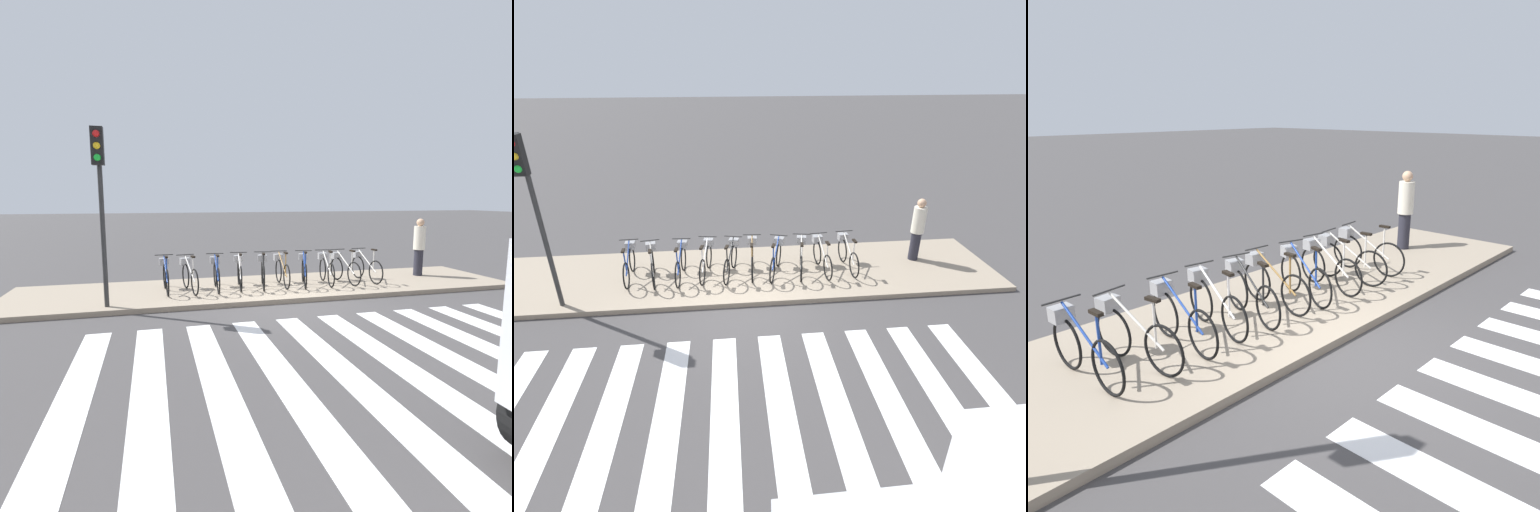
{
  "view_description": "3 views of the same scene",
  "coord_description": "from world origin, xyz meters",
  "views": [
    {
      "loc": [
        -3.02,
        -8.58,
        2.45
      ],
      "look_at": [
        -0.49,
        1.23,
        0.97
      ],
      "focal_mm": 28.0,
      "sensor_mm": 36.0,
      "label": 1
    },
    {
      "loc": [
        -0.22,
        -7.64,
        5.03
      ],
      "look_at": [
        0.7,
        1.01,
        0.77
      ],
      "focal_mm": 28.0,
      "sensor_mm": 36.0,
      "label": 2
    },
    {
      "loc": [
        -4.92,
        -3.7,
        3.11
      ],
      "look_at": [
        -0.05,
        0.9,
        1.14
      ],
      "focal_mm": 35.0,
      "sensor_mm": 36.0,
      "label": 3
    }
  ],
  "objects": [
    {
      "name": "parked_bicycle_0",
      "position": [
        -2.76,
        1.5,
        0.55
      ],
      "size": [
        0.46,
        1.55,
        0.95
      ],
      "color": "black",
      "rests_on": "sidewalk"
    },
    {
      "name": "parked_bicycle_8",
      "position": [
        2.07,
        1.41,
        0.55
      ],
      "size": [
        0.46,
        1.55,
        0.95
      ],
      "color": "black",
      "rests_on": "sidewalk"
    },
    {
      "name": "parked_bicycle_3",
      "position": [
        -0.87,
        1.48,
        0.55
      ],
      "size": [
        0.46,
        1.54,
        0.95
      ],
      "color": "black",
      "rests_on": "sidewalk"
    },
    {
      "name": "parked_bicycle_4",
      "position": [
        -0.25,
        1.43,
        0.55
      ],
      "size": [
        0.52,
        1.52,
        0.95
      ],
      "color": "black",
      "rests_on": "sidewalk"
    },
    {
      "name": "parked_bicycle_1",
      "position": [
        -2.19,
        1.39,
        0.55
      ],
      "size": [
        0.46,
        1.53,
        0.95
      ],
      "color": "black",
      "rests_on": "sidewalk"
    },
    {
      "name": "parked_bicycle_6",
      "position": [
        0.9,
        1.39,
        0.55
      ],
      "size": [
        0.6,
        1.49,
        0.95
      ],
      "color": "black",
      "rests_on": "sidewalk"
    },
    {
      "name": "sidewalk",
      "position": [
        0.0,
        1.48,
        0.06
      ],
      "size": [
        13.18,
        2.96,
        0.12
      ],
      "color": "gray",
      "rests_on": "ground_plane"
    },
    {
      "name": "parked_bicycle_5",
      "position": [
        0.29,
        1.49,
        0.55
      ],
      "size": [
        0.46,
        1.55,
        0.95
      ],
      "color": "black",
      "rests_on": "sidewalk"
    },
    {
      "name": "parked_bicycle_7",
      "position": [
        1.54,
        1.4,
        0.55
      ],
      "size": [
        0.46,
        1.53,
        0.95
      ],
      "color": "black",
      "rests_on": "sidewalk"
    },
    {
      "name": "pedestrian",
      "position": [
        4.73,
        1.75,
        1.03
      ],
      "size": [
        0.34,
        0.34,
        1.72
      ],
      "color": "#23232D",
      "rests_on": "sidewalk"
    },
    {
      "name": "parked_bicycle_9",
      "position": [
        2.77,
        1.47,
        0.55
      ],
      "size": [
        0.46,
        1.55,
        0.95
      ],
      "color": "black",
      "rests_on": "sidewalk"
    },
    {
      "name": "ground_plane",
      "position": [
        0.0,
        0.0,
        0.0
      ],
      "size": [
        120.0,
        120.0,
        0.0
      ],
      "primitive_type": "plane",
      "color": "#423F3F"
    },
    {
      "name": "parked_bicycle_2",
      "position": [
        -1.49,
        1.42,
        0.55
      ],
      "size": [
        0.46,
        1.55,
        0.95
      ],
      "color": "black",
      "rests_on": "sidewalk"
    }
  ]
}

